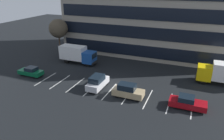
% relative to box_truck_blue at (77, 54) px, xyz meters
% --- Properties ---
extents(ground_plane, '(120.00, 120.00, 0.00)m').
position_rel_box_truck_blue_xyz_m(ground_plane, '(10.24, -5.84, -1.86)').
color(ground_plane, black).
extents(office_building, '(34.50, 12.48, 21.60)m').
position_rel_box_truck_blue_xyz_m(office_building, '(10.24, 12.11, 8.94)').
color(office_building, gray).
rests_on(office_building, ground_plane).
extents(lot_markings, '(22.54, 5.40, 0.01)m').
position_rel_box_truck_blue_xyz_m(lot_markings, '(10.24, -8.40, -1.85)').
color(lot_markings, silver).
rests_on(lot_markings, ground_plane).
extents(box_truck_blue, '(7.12, 2.36, 3.30)m').
position_rel_box_truck_blue_xyz_m(box_truck_blue, '(0.00, 0.00, 0.00)').
color(box_truck_blue, '#194799').
rests_on(box_truck_blue, ground_plane).
extents(box_truck_yellow, '(7.30, 2.42, 3.39)m').
position_rel_box_truck_blue_xyz_m(box_truck_yellow, '(25.16, 0.26, 0.05)').
color(box_truck_yellow, yellow).
rests_on(box_truck_yellow, ground_plane).
extents(sedan_forest, '(4.14, 1.73, 1.48)m').
position_rel_box_truck_blue_xyz_m(sedan_forest, '(-4.11, -8.15, -1.16)').
color(sedan_forest, '#0C5933').
rests_on(sedan_forest, ground_plane).
extents(suv_silver, '(1.86, 4.38, 1.98)m').
position_rel_box_truck_blue_xyz_m(suv_silver, '(8.20, -8.08, -0.90)').
color(suv_silver, silver).
rests_on(suv_silver, ground_plane).
extents(sedan_maroon, '(4.44, 1.86, 1.59)m').
position_rel_box_truck_blue_xyz_m(sedan_maroon, '(20.81, -8.71, -1.11)').
color(sedan_maroon, maroon).
rests_on(sedan_maroon, ground_plane).
extents(suv_tan, '(4.19, 1.78, 1.89)m').
position_rel_box_truck_blue_xyz_m(suv_tan, '(13.15, -8.90, -0.94)').
color(suv_tan, tan).
rests_on(suv_tan, ground_plane).
extents(bare_tree, '(3.96, 3.96, 7.43)m').
position_rel_box_truck_blue_xyz_m(bare_tree, '(-6.76, 3.98, 3.57)').
color(bare_tree, '#473323').
rests_on(bare_tree, ground_plane).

